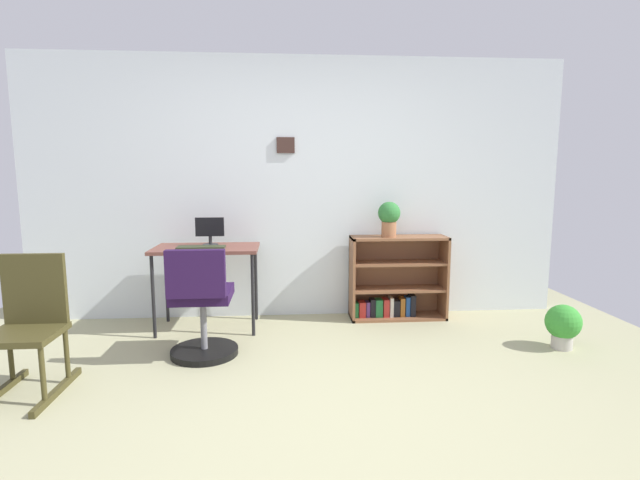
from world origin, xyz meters
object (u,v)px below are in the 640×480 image
(monitor, at_px, (210,231))
(office_chair, at_px, (202,310))
(keyboard, at_px, (201,247))
(potted_plant_floor, at_px, (563,324))
(rocking_chair, at_px, (29,324))
(bookshelf_low, at_px, (395,281))
(potted_plant_on_shelf, at_px, (389,217))
(desk, at_px, (207,255))

(monitor, xyz_separation_m, office_chair, (0.04, -0.79, -0.51))
(keyboard, height_order, potted_plant_floor, keyboard)
(keyboard, distance_m, rocking_chair, 1.46)
(office_chair, height_order, bookshelf_low, office_chair)
(office_chair, relative_size, bookshelf_low, 0.94)
(monitor, distance_m, bookshelf_low, 1.84)
(office_chair, bearing_deg, bookshelf_low, 28.32)
(bookshelf_low, xyz_separation_m, potted_plant_on_shelf, (-0.09, -0.06, 0.64))
(keyboard, bearing_deg, potted_plant_floor, -12.34)
(bookshelf_low, bearing_deg, rocking_chair, -153.03)
(desk, xyz_separation_m, monitor, (0.02, 0.08, 0.21))
(rocking_chair, xyz_separation_m, potted_plant_on_shelf, (2.64, 1.33, 0.55))
(keyboard, xyz_separation_m, office_chair, (0.10, -0.63, -0.38))
(desk, relative_size, potted_plant_on_shelf, 2.76)
(monitor, relative_size, bookshelf_low, 0.28)
(monitor, height_order, potted_plant_on_shelf, potted_plant_on_shelf)
(potted_plant_on_shelf, bearing_deg, bookshelf_low, 32.95)
(monitor, xyz_separation_m, rocking_chair, (-0.97, -1.25, -0.44))
(bookshelf_low, bearing_deg, keyboard, -170.82)
(desk, xyz_separation_m, potted_plant_floor, (2.94, -0.73, -0.48))
(bookshelf_low, bearing_deg, potted_plant_floor, -39.15)
(keyboard, xyz_separation_m, bookshelf_low, (1.81, 0.29, -0.41))
(monitor, relative_size, potted_plant_floor, 0.71)
(keyboard, bearing_deg, office_chair, -81.17)
(desk, height_order, potted_plant_on_shelf, potted_plant_on_shelf)
(desk, distance_m, potted_plant_floor, 3.06)
(keyboard, distance_m, potted_plant_floor, 3.09)
(keyboard, bearing_deg, rocking_chair, -129.94)
(bookshelf_low, relative_size, potted_plant_on_shelf, 2.77)
(potted_plant_floor, bearing_deg, monitor, 164.47)
(desk, distance_m, bookshelf_low, 1.82)
(potted_plant_floor, bearing_deg, desk, 166.05)
(potted_plant_floor, bearing_deg, keyboard, 167.66)
(potted_plant_on_shelf, height_order, potted_plant_floor, potted_plant_on_shelf)
(keyboard, bearing_deg, desk, 68.80)
(keyboard, height_order, rocking_chair, rocking_chair)
(rocking_chair, distance_m, potted_plant_floor, 3.92)
(monitor, height_order, bookshelf_low, monitor)
(keyboard, relative_size, office_chair, 0.47)
(monitor, distance_m, potted_plant_on_shelf, 1.67)
(desk, bearing_deg, potted_plant_floor, -13.95)
(office_chair, bearing_deg, rocking_chair, -155.40)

